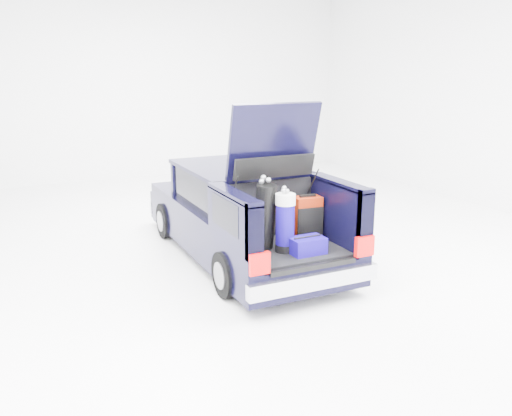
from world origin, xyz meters
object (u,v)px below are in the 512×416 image
red_suitcase (307,217)px  car (240,214)px  blue_duffel (307,245)px  blue_golf_bag (285,222)px  black_golf_bag (265,216)px

red_suitcase → car: bearing=113.6°
red_suitcase → blue_duffel: bearing=-115.6°
car → blue_golf_bag: car is taller
red_suitcase → black_golf_bag: black_golf_bag is taller
black_golf_bag → blue_duffel: bearing=-71.0°
car → blue_duffel: size_ratio=10.40×
black_golf_bag → blue_duffel: black_golf_bag is taller
red_suitcase → blue_duffel: (-0.34, -0.58, -0.18)m
blue_duffel → car: bearing=92.7°
blue_golf_bag → car: bearing=106.5°
car → black_golf_bag: (-0.28, -1.47, 0.36)m
black_golf_bag → blue_golf_bag: (0.18, -0.23, -0.04)m
black_golf_bag → blue_duffel: 0.67m
car → blue_duffel: car is taller
blue_golf_bag → blue_duffel: bearing=-21.9°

